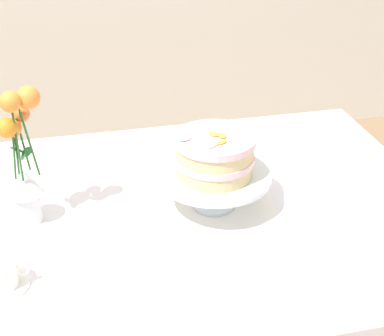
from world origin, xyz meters
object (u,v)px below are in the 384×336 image
Objects in this scene: cake_stand at (214,179)px; teacup at (0,276)px; layer_cake at (215,155)px; flower_vase at (22,162)px; dining_table at (180,242)px.

cake_stand is 0.56m from teacup.
teacup is (-0.52, -0.20, -0.12)m from layer_cake.
teacup is at bearing -103.71° from flower_vase.
cake_stand is at bearing -5.33° from flower_vase.
flower_vase reaches higher than cake_stand.
dining_table is 0.26m from layer_cake.
flower_vase is at bearing 174.67° from layer_cake.
layer_cake reaches higher than teacup.
cake_stand is 0.47m from flower_vase.
flower_vase is 0.29m from teacup.
dining_table is 6.86× the size of layer_cake.
cake_stand is 2.34× the size of teacup.
dining_table is 0.48m from teacup.
layer_cake is 1.65× the size of teacup.
flower_vase is at bearing 171.16° from dining_table.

